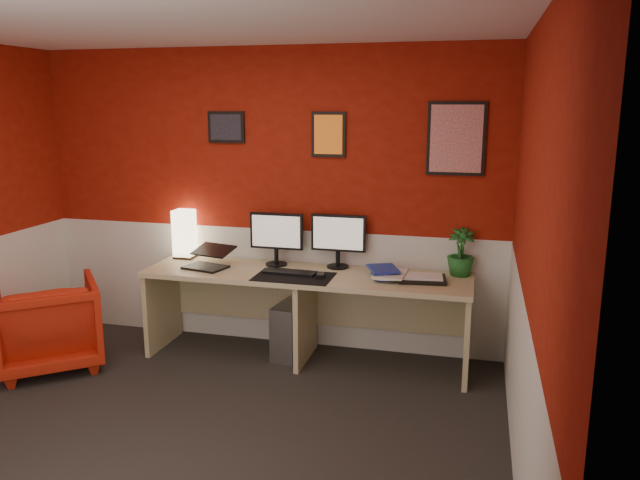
{
  "coord_description": "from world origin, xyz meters",
  "views": [
    {
      "loc": [
        1.72,
        -3.19,
        2.05
      ],
      "look_at": [
        0.6,
        1.21,
        1.05
      ],
      "focal_mm": 35.07,
      "sensor_mm": 36.0,
      "label": 1
    }
  ],
  "objects_px": {
    "laptop": "(205,255)",
    "potted_plant": "(461,252)",
    "shoji_lamp": "(185,235)",
    "zen_tray": "(422,279)",
    "monitor_right": "(338,233)",
    "armchair": "(48,324)",
    "pc_tower": "(292,329)",
    "desk": "(306,317)",
    "monitor_left": "(276,231)"
  },
  "relations": [
    {
      "from": "desk",
      "to": "monitor_right",
      "type": "distance_m",
      "value": 0.73
    },
    {
      "from": "laptop",
      "to": "monitor_left",
      "type": "distance_m",
      "value": 0.61
    },
    {
      "from": "monitor_left",
      "to": "potted_plant",
      "type": "xyz_separation_m",
      "value": [
        1.49,
        0.05,
        -0.1
      ]
    },
    {
      "from": "pc_tower",
      "to": "zen_tray",
      "type": "bearing_deg",
      "value": 4.2
    },
    {
      "from": "shoji_lamp",
      "to": "pc_tower",
      "type": "bearing_deg",
      "value": -9.12
    },
    {
      "from": "potted_plant",
      "to": "armchair",
      "type": "bearing_deg",
      "value": -164.63
    },
    {
      "from": "desk",
      "to": "laptop",
      "type": "xyz_separation_m",
      "value": [
        -0.83,
        -0.06,
        0.47
      ]
    },
    {
      "from": "shoji_lamp",
      "to": "armchair",
      "type": "distance_m",
      "value": 1.29
    },
    {
      "from": "zen_tray",
      "to": "pc_tower",
      "type": "relative_size",
      "value": 0.78
    },
    {
      "from": "pc_tower",
      "to": "armchair",
      "type": "relative_size",
      "value": 0.59
    },
    {
      "from": "shoji_lamp",
      "to": "potted_plant",
      "type": "xyz_separation_m",
      "value": [
        2.34,
        0.0,
        -0.01
      ]
    },
    {
      "from": "shoji_lamp",
      "to": "laptop",
      "type": "bearing_deg",
      "value": -42.19
    },
    {
      "from": "desk",
      "to": "laptop",
      "type": "relative_size",
      "value": 7.88
    },
    {
      "from": "laptop",
      "to": "armchair",
      "type": "xyz_separation_m",
      "value": [
        -1.1,
        -0.56,
        -0.49
      ]
    },
    {
      "from": "laptop",
      "to": "pc_tower",
      "type": "distance_m",
      "value": 0.94
    },
    {
      "from": "laptop",
      "to": "potted_plant",
      "type": "bearing_deg",
      "value": 22.11
    },
    {
      "from": "monitor_left",
      "to": "potted_plant",
      "type": "distance_m",
      "value": 1.49
    },
    {
      "from": "monitor_right",
      "to": "pc_tower",
      "type": "bearing_deg",
      "value": -154.68
    },
    {
      "from": "shoji_lamp",
      "to": "armchair",
      "type": "bearing_deg",
      "value": -132.37
    },
    {
      "from": "monitor_left",
      "to": "potted_plant",
      "type": "relative_size",
      "value": 1.55
    },
    {
      "from": "laptop",
      "to": "monitor_right",
      "type": "relative_size",
      "value": 0.57
    },
    {
      "from": "desk",
      "to": "armchair",
      "type": "bearing_deg",
      "value": -162.08
    },
    {
      "from": "desk",
      "to": "pc_tower",
      "type": "xyz_separation_m",
      "value": [
        -0.14,
        0.07,
        -0.14
      ]
    },
    {
      "from": "potted_plant",
      "to": "shoji_lamp",
      "type": "bearing_deg",
      "value": -179.96
    },
    {
      "from": "desk",
      "to": "zen_tray",
      "type": "relative_size",
      "value": 7.43
    },
    {
      "from": "shoji_lamp",
      "to": "potted_plant",
      "type": "bearing_deg",
      "value": 0.04
    },
    {
      "from": "laptop",
      "to": "pc_tower",
      "type": "height_order",
      "value": "laptop"
    },
    {
      "from": "shoji_lamp",
      "to": "monitor_right",
      "type": "xyz_separation_m",
      "value": [
        1.36,
        0.0,
        0.09
      ]
    },
    {
      "from": "monitor_right",
      "to": "pc_tower",
      "type": "xyz_separation_m",
      "value": [
        -0.35,
        -0.16,
        -0.8
      ]
    },
    {
      "from": "shoji_lamp",
      "to": "zen_tray",
      "type": "xyz_separation_m",
      "value": [
        2.07,
        -0.23,
        -0.18
      ]
    },
    {
      "from": "monitor_left",
      "to": "monitor_right",
      "type": "height_order",
      "value": "same"
    },
    {
      "from": "shoji_lamp",
      "to": "armchair",
      "type": "xyz_separation_m",
      "value": [
        -0.78,
        -0.86,
        -0.58
      ]
    },
    {
      "from": "desk",
      "to": "monitor_right",
      "type": "relative_size",
      "value": 4.48
    },
    {
      "from": "potted_plant",
      "to": "pc_tower",
      "type": "xyz_separation_m",
      "value": [
        -1.32,
        -0.16,
        -0.69
      ]
    },
    {
      "from": "monitor_right",
      "to": "armchair",
      "type": "bearing_deg",
      "value": -158.21
    },
    {
      "from": "laptop",
      "to": "armchair",
      "type": "distance_m",
      "value": 1.33
    },
    {
      "from": "monitor_left",
      "to": "laptop",
      "type": "bearing_deg",
      "value": -155.24
    },
    {
      "from": "pc_tower",
      "to": "monitor_left",
      "type": "bearing_deg",
      "value": 152.81
    },
    {
      "from": "monitor_right",
      "to": "potted_plant",
      "type": "xyz_separation_m",
      "value": [
        0.98,
        0.0,
        -0.1
      ]
    },
    {
      "from": "zen_tray",
      "to": "armchair",
      "type": "distance_m",
      "value": 2.94
    },
    {
      "from": "monitor_right",
      "to": "armchair",
      "type": "height_order",
      "value": "monitor_right"
    },
    {
      "from": "monitor_right",
      "to": "armchair",
      "type": "distance_m",
      "value": 2.4
    },
    {
      "from": "desk",
      "to": "monitor_right",
      "type": "xyz_separation_m",
      "value": [
        0.21,
        0.23,
        0.66
      ]
    },
    {
      "from": "monitor_right",
      "to": "laptop",
      "type": "bearing_deg",
      "value": -164.35
    },
    {
      "from": "desk",
      "to": "armchair",
      "type": "xyz_separation_m",
      "value": [
        -1.93,
        -0.62,
        -0.02
      ]
    },
    {
      "from": "laptop",
      "to": "monitor_right",
      "type": "xyz_separation_m",
      "value": [
        1.04,
        0.29,
        0.18
      ]
    },
    {
      "from": "desk",
      "to": "monitor_left",
      "type": "relative_size",
      "value": 4.48
    },
    {
      "from": "monitor_left",
      "to": "monitor_right",
      "type": "relative_size",
      "value": 1.0
    },
    {
      "from": "armchair",
      "to": "desk",
      "type": "bearing_deg",
      "value": 158.23
    },
    {
      "from": "laptop",
      "to": "monitor_right",
      "type": "distance_m",
      "value": 1.09
    }
  ]
}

